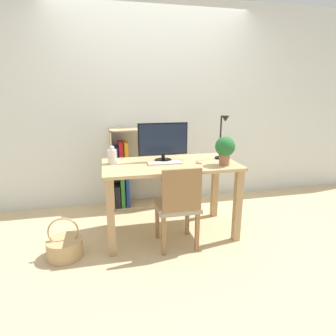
% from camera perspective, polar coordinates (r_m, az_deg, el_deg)
% --- Properties ---
extents(ground_plane, '(10.00, 10.00, 0.00)m').
position_cam_1_polar(ground_plane, '(3.14, 0.42, -12.93)').
color(ground_plane, '#CCB284').
extents(wall_back, '(8.00, 0.05, 2.60)m').
position_cam_1_polar(wall_back, '(3.77, -3.19, 12.49)').
color(wall_back, silver).
rests_on(wall_back, ground_plane).
extents(desk, '(1.36, 0.71, 0.78)m').
position_cam_1_polar(desk, '(2.89, 0.44, -1.81)').
color(desk, tan).
rests_on(desk, ground_plane).
extents(monitor, '(0.52, 0.18, 0.40)m').
position_cam_1_polar(monitor, '(2.90, -1.02, 5.60)').
color(monitor, black).
rests_on(monitor, desk).
extents(keyboard, '(0.34, 0.11, 0.02)m').
position_cam_1_polar(keyboard, '(2.83, -0.66, 1.03)').
color(keyboard, silver).
rests_on(keyboard, desk).
extents(vase, '(0.09, 0.09, 0.19)m').
position_cam_1_polar(vase, '(2.86, -11.26, 2.40)').
color(vase, silver).
rests_on(vase, desk).
extents(desk_lamp, '(0.10, 0.19, 0.47)m').
position_cam_1_polar(desk_lamp, '(3.00, 11.07, 6.99)').
color(desk_lamp, black).
rests_on(desk_lamp, desk).
extents(potted_plant, '(0.19, 0.19, 0.29)m').
position_cam_1_polar(potted_plant, '(2.79, 11.50, 3.94)').
color(potted_plant, '#9E6647').
rests_on(potted_plant, desk).
extents(chair, '(0.40, 0.40, 0.83)m').
position_cam_1_polar(chair, '(2.68, 2.08, -7.38)').
color(chair, '#9E937F').
rests_on(chair, ground_plane).
extents(bookshelf, '(0.85, 0.28, 1.03)m').
position_cam_1_polar(bookshelf, '(3.69, -7.29, -0.68)').
color(bookshelf, '#D8BC8C').
rests_on(bookshelf, ground_plane).
extents(basket, '(0.32, 0.32, 0.39)m').
position_cam_1_polar(basket, '(2.85, -20.23, -14.83)').
color(basket, tan).
rests_on(basket, ground_plane).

